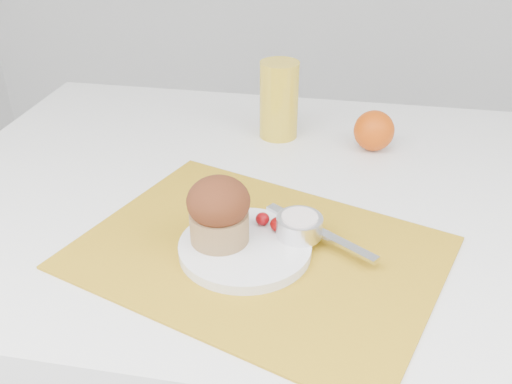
% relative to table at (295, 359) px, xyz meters
% --- Properties ---
extents(table, '(1.20, 0.80, 0.75)m').
position_rel_table_xyz_m(table, '(0.00, 0.00, 0.00)').
color(table, white).
rests_on(table, ground).
extents(placemat, '(0.55, 0.47, 0.00)m').
position_rel_table_xyz_m(placemat, '(-0.04, -0.17, 0.38)').
color(placemat, '#BB8B1A').
rests_on(placemat, table).
extents(plate, '(0.19, 0.19, 0.01)m').
position_rel_table_xyz_m(plate, '(-0.06, -0.18, 0.39)').
color(plate, white).
rests_on(plate, placemat).
extents(ramekin, '(0.06, 0.06, 0.03)m').
position_rel_table_xyz_m(ramekin, '(0.01, -0.15, 0.41)').
color(ramekin, silver).
rests_on(ramekin, plate).
extents(cream, '(0.06, 0.06, 0.01)m').
position_rel_table_xyz_m(cream, '(0.01, -0.15, 0.42)').
color(cream, silver).
rests_on(cream, ramekin).
extents(raspberry_near, '(0.02, 0.02, 0.02)m').
position_rel_table_xyz_m(raspberry_near, '(-0.04, -0.13, 0.40)').
color(raspberry_near, '#620206').
rests_on(raspberry_near, plate).
extents(raspberry_far, '(0.02, 0.02, 0.02)m').
position_rel_table_xyz_m(raspberry_far, '(-0.02, -0.14, 0.40)').
color(raspberry_far, '#580202').
rests_on(raspberry_far, plate).
extents(butter_knife, '(0.16, 0.11, 0.00)m').
position_rel_table_xyz_m(butter_knife, '(0.04, -0.14, 0.40)').
color(butter_knife, silver).
rests_on(butter_knife, plate).
extents(orange, '(0.07, 0.07, 0.07)m').
position_rel_table_xyz_m(orange, '(0.11, 0.17, 0.41)').
color(orange, '#CF4907').
rests_on(orange, table).
extents(juice_glass, '(0.08, 0.08, 0.14)m').
position_rel_table_xyz_m(juice_glass, '(-0.07, 0.20, 0.45)').
color(juice_glass, gold).
rests_on(juice_glass, table).
extents(muffin, '(0.10, 0.10, 0.09)m').
position_rel_table_xyz_m(muffin, '(-0.09, -0.17, 0.44)').
color(muffin, '#A68050').
rests_on(muffin, plate).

